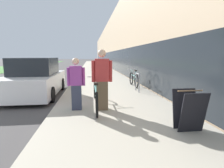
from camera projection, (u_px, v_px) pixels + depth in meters
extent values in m
cube|color=#B2AA99|center=(96.00, 69.00, 23.95)|extent=(4.01, 70.00, 0.12)
cube|color=tan|center=(133.00, 47.00, 32.12)|extent=(10.00, 70.00, 6.98)
cube|color=#1E2328|center=(106.00, 59.00, 31.86)|extent=(0.10, 63.00, 2.20)
cube|color=#478438|center=(11.00, 68.00, 26.32)|extent=(6.08, 70.00, 0.03)
torus|color=black|center=(95.00, 89.00, 6.73)|extent=(0.06, 0.70, 0.70)
torus|color=black|center=(97.00, 105.00, 4.61)|extent=(0.06, 0.70, 0.70)
cylinder|color=#7AD1C6|center=(95.00, 89.00, 5.64)|extent=(0.04, 1.84, 0.04)
cylinder|color=#7AD1C6|center=(96.00, 95.00, 5.23)|extent=(0.04, 1.09, 0.32)
cylinder|color=#7AD1C6|center=(96.00, 89.00, 4.94)|extent=(0.03, 0.03, 0.29)
cube|color=black|center=(96.00, 84.00, 4.91)|extent=(0.11, 0.22, 0.05)
cylinder|color=#7AD1C6|center=(95.00, 81.00, 6.51)|extent=(0.03, 0.03, 0.30)
cylinder|color=silver|center=(95.00, 77.00, 6.48)|extent=(0.52, 0.03, 0.03)
cube|color=brown|center=(102.00, 95.00, 5.30)|extent=(0.34, 0.24, 0.87)
cube|color=#B23333|center=(102.00, 70.00, 5.18)|extent=(0.41, 0.24, 0.67)
cylinder|color=#B23333|center=(93.00, 71.00, 5.15)|extent=(0.10, 0.10, 0.63)
cylinder|color=#B23333|center=(111.00, 71.00, 5.21)|extent=(0.10, 0.10, 0.63)
sphere|color=beige|center=(102.00, 53.00, 5.10)|extent=(0.24, 0.24, 0.24)
cube|color=#33384C|center=(77.00, 97.00, 5.30)|extent=(0.29, 0.21, 0.75)
cube|color=#933D93|center=(76.00, 76.00, 5.20)|extent=(0.35, 0.21, 0.58)
cylinder|color=#933D93|center=(68.00, 77.00, 5.18)|extent=(0.09, 0.09, 0.55)
cylinder|color=#933D93|center=(84.00, 77.00, 5.23)|extent=(0.09, 0.09, 0.55)
sphere|color=beige|center=(76.00, 61.00, 5.13)|extent=(0.21, 0.21, 0.21)
cylinder|color=gray|center=(139.00, 83.00, 7.81)|extent=(0.05, 0.05, 0.82)
cylinder|color=gray|center=(136.00, 82.00, 8.35)|extent=(0.05, 0.05, 0.82)
cylinder|color=gray|center=(138.00, 74.00, 8.01)|extent=(0.05, 0.55, 0.05)
torus|color=black|center=(131.00, 78.00, 9.99)|extent=(0.06, 0.72, 0.72)
torus|color=black|center=(136.00, 81.00, 8.90)|extent=(0.06, 0.72, 0.72)
cylinder|color=#7AD1C6|center=(134.00, 76.00, 9.41)|extent=(0.04, 0.94, 0.04)
cylinder|color=#7AD1C6|center=(135.00, 78.00, 9.21)|extent=(0.04, 0.57, 0.33)
cylinder|color=#7AD1C6|center=(136.00, 73.00, 9.04)|extent=(0.03, 0.03, 0.30)
cube|color=black|center=(136.00, 71.00, 9.02)|extent=(0.11, 0.22, 0.05)
cylinder|color=#7AD1C6|center=(132.00, 72.00, 9.84)|extent=(0.03, 0.03, 0.32)
cylinder|color=silver|center=(132.00, 69.00, 9.82)|extent=(0.52, 0.03, 0.03)
cube|color=black|center=(194.00, 113.00, 3.64)|extent=(0.56, 0.20, 0.89)
cube|color=black|center=(184.00, 108.00, 3.99)|extent=(0.56, 0.20, 0.89)
cylinder|color=#93704C|center=(190.00, 91.00, 3.75)|extent=(0.56, 0.03, 0.03)
cube|color=white|center=(36.00, 83.00, 7.70)|extent=(1.89, 4.22, 0.81)
cube|color=#1E2328|center=(35.00, 66.00, 7.58)|extent=(1.62, 2.11, 0.71)
cylinder|color=black|center=(26.00, 85.00, 8.87)|extent=(0.22, 0.60, 0.60)
cylinder|color=black|center=(62.00, 84.00, 9.08)|extent=(0.22, 0.60, 0.60)
cylinder|color=black|center=(1.00, 96.00, 6.39)|extent=(0.22, 0.60, 0.60)
cylinder|color=black|center=(51.00, 95.00, 6.60)|extent=(0.22, 0.60, 0.60)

